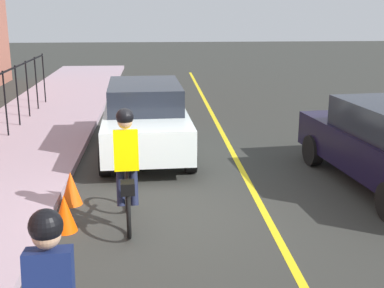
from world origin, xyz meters
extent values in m
plane|color=#2F302C|center=(0.00, 0.00, 0.00)|extent=(80.00, 80.00, 0.00)
cube|color=yellow|center=(0.00, -1.60, 0.00)|extent=(36.00, 0.12, 0.01)
cylinder|color=black|center=(4.96, 3.80, 0.95)|extent=(0.04, 0.04, 1.60)
cylinder|color=black|center=(6.09, 3.80, 0.95)|extent=(0.04, 0.04, 1.60)
cylinder|color=black|center=(7.22, 3.80, 0.95)|extent=(0.04, 0.04, 1.60)
cylinder|color=black|center=(8.35, 3.80, 0.95)|extent=(0.04, 0.04, 1.60)
cylinder|color=black|center=(9.48, 3.80, 0.95)|extent=(0.04, 0.04, 1.60)
torus|color=black|center=(0.29, 0.63, 0.33)|extent=(0.66, 0.11, 0.66)
torus|color=black|center=(-0.75, 0.56, 0.33)|extent=(0.66, 0.11, 0.66)
cube|color=black|center=(-0.23, 0.60, 0.58)|extent=(0.93, 0.11, 0.24)
cylinder|color=black|center=(-0.38, 0.58, 0.73)|extent=(0.03, 0.03, 0.35)
cube|color=#FDDE00|center=(-0.33, 0.59, 1.21)|extent=(0.37, 0.38, 0.63)
sphere|color=tan|center=(-0.28, 0.59, 1.62)|extent=(0.22, 0.22, 0.22)
sphere|color=black|center=(-0.28, 0.59, 1.70)|extent=(0.26, 0.26, 0.26)
cylinder|color=#191E38|center=(-0.36, 0.69, 0.68)|extent=(0.34, 0.14, 0.65)
cylinder|color=#191E38|center=(-0.34, 0.49, 0.68)|extent=(0.34, 0.14, 0.65)
cube|color=black|center=(-0.70, 0.56, 0.75)|extent=(0.25, 0.22, 0.18)
cube|color=navy|center=(-4.13, 0.96, 1.21)|extent=(0.37, 0.38, 0.63)
sphere|color=tan|center=(-4.08, 0.96, 1.62)|extent=(0.22, 0.22, 0.22)
sphere|color=black|center=(-4.08, 0.96, 1.70)|extent=(0.26, 0.26, 0.26)
cylinder|color=black|center=(2.50, -3.14, 0.32)|extent=(0.66, 0.29, 0.64)
cube|color=white|center=(3.65, 0.38, 0.67)|extent=(4.48, 1.99, 0.70)
cube|color=#1E232D|center=(3.85, 0.39, 1.30)|extent=(2.53, 1.69, 0.56)
cylinder|color=black|center=(2.19, -0.54, 0.32)|extent=(0.65, 0.25, 0.64)
cylinder|color=black|center=(2.12, 1.16, 0.32)|extent=(0.65, 0.25, 0.64)
cylinder|color=black|center=(5.18, -0.40, 0.32)|extent=(0.65, 0.25, 0.64)
cylinder|color=black|center=(5.11, 1.29, 0.32)|extent=(0.65, 0.25, 0.64)
cone|color=#F7560E|center=(0.61, 1.59, 0.29)|extent=(0.36, 0.36, 0.58)
cone|color=#FD4D05|center=(-0.46, 1.52, 0.29)|extent=(0.36, 0.36, 0.57)
camera|label=1|loc=(-7.65, 0.13, 3.27)|focal=47.94mm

